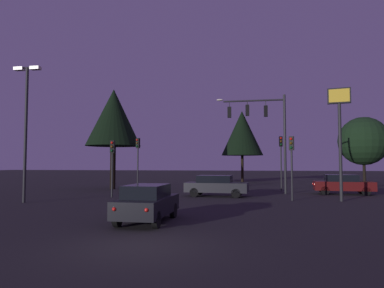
# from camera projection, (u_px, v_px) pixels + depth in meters

# --- Properties ---
(ground_plane) EXTENTS (168.00, 168.00, 0.00)m
(ground_plane) POSITION_uv_depth(u_px,v_px,m) (216.00, 188.00, 34.14)
(ground_plane) COLOR black
(ground_plane) RESTS_ON ground
(traffic_signal_mast_arm) EXTENTS (5.56, 0.46, 7.89)m
(traffic_signal_mast_arm) POSITION_uv_depth(u_px,v_px,m) (264.00, 124.00, 27.97)
(traffic_signal_mast_arm) COLOR #232326
(traffic_signal_mast_arm) RESTS_ON ground
(traffic_light_corner_left) EXTENTS (0.36, 0.38, 4.13)m
(traffic_light_corner_left) POSITION_uv_depth(u_px,v_px,m) (292.00, 155.00, 22.32)
(traffic_light_corner_left) COLOR #232326
(traffic_light_corner_left) RESTS_ON ground
(traffic_light_corner_right) EXTENTS (0.31, 0.35, 4.79)m
(traffic_light_corner_right) POSITION_uv_depth(u_px,v_px,m) (281.00, 152.00, 30.70)
(traffic_light_corner_right) COLOR #232326
(traffic_light_corner_right) RESTS_ON ground
(traffic_light_median) EXTENTS (0.36, 0.38, 4.66)m
(traffic_light_median) POSITION_uv_depth(u_px,v_px,m) (138.00, 153.00, 31.06)
(traffic_light_median) COLOR #232326
(traffic_light_median) RESTS_ON ground
(traffic_light_far_side) EXTENTS (0.32, 0.36, 4.02)m
(traffic_light_far_side) POSITION_uv_depth(u_px,v_px,m) (112.00, 157.00, 24.63)
(traffic_light_far_side) COLOR #232326
(traffic_light_far_side) RESTS_ON ground
(car_nearside_lane) EXTENTS (1.83, 4.11, 1.52)m
(car_nearside_lane) POSITION_uv_depth(u_px,v_px,m) (147.00, 202.00, 14.14)
(car_nearside_lane) COLOR black
(car_nearside_lane) RESTS_ON ground
(car_crossing_left) EXTENTS (4.52, 2.12, 1.52)m
(car_crossing_left) POSITION_uv_depth(u_px,v_px,m) (343.00, 184.00, 26.79)
(car_crossing_left) COLOR #4C0F0F
(car_crossing_left) RESTS_ON ground
(car_crossing_right) EXTENTS (4.70, 2.23, 1.52)m
(car_crossing_right) POSITION_uv_depth(u_px,v_px,m) (216.00, 185.00, 25.19)
(car_crossing_right) COLOR #232328
(car_crossing_right) RESTS_ON ground
(parking_lot_lamp_post) EXTENTS (1.70, 0.36, 8.39)m
(parking_lot_lamp_post) POSITION_uv_depth(u_px,v_px,m) (26.00, 116.00, 21.42)
(parking_lot_lamp_post) COLOR #232326
(parking_lot_lamp_post) RESTS_ON ground
(store_sign_illuminated) EXTENTS (1.42, 0.53, 7.21)m
(store_sign_illuminated) POSITION_uv_depth(u_px,v_px,m) (340.00, 118.00, 22.13)
(store_sign_illuminated) COLOR #232326
(store_sign_illuminated) RESTS_ON ground
(tree_behind_sign) EXTENTS (5.16, 5.16, 9.45)m
(tree_behind_sign) POSITION_uv_depth(u_px,v_px,m) (113.00, 118.00, 32.85)
(tree_behind_sign) COLOR black
(tree_behind_sign) RESTS_ON ground
(tree_left_far) EXTENTS (5.38, 5.38, 9.24)m
(tree_left_far) POSITION_uv_depth(u_px,v_px,m) (242.00, 133.00, 45.23)
(tree_left_far) COLOR black
(tree_left_far) RESTS_ON ground
(tree_center_horizon) EXTENTS (5.56, 5.56, 7.75)m
(tree_center_horizon) POSITION_uv_depth(u_px,v_px,m) (363.00, 141.00, 39.92)
(tree_center_horizon) COLOR black
(tree_center_horizon) RESTS_ON ground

